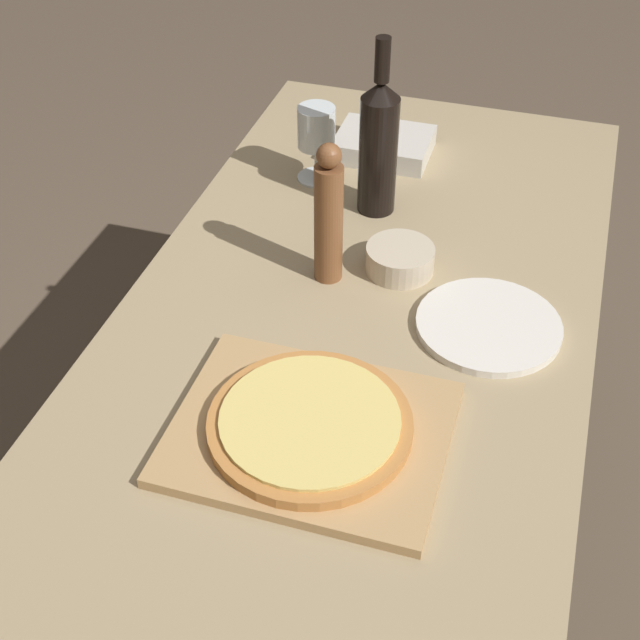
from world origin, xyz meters
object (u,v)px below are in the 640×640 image
pizza (310,423)px  wine_bottle (378,144)px  small_bowl (400,259)px  pepper_mill (329,216)px  wine_glass (316,131)px

pizza → wine_bottle: wine_bottle is taller
pizza → wine_bottle: size_ratio=0.85×
pizza → small_bowl: small_bowl is taller
pizza → wine_bottle: 0.62m
pepper_mill → small_bowl: bearing=25.2°
small_bowl → wine_bottle: bearing=116.3°
pizza → wine_glass: (-0.20, 0.68, 0.08)m
pizza → wine_bottle: bearing=95.4°
wine_bottle → pizza: bearing=-84.6°
wine_bottle → small_bowl: 0.23m
pepper_mill → wine_glass: 0.33m
pizza → small_bowl: 0.43m
pepper_mill → wine_glass: (-0.12, 0.31, -0.02)m
wine_bottle → small_bowl: wine_bottle is taller
wine_glass → small_bowl: (0.23, -0.25, -0.09)m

